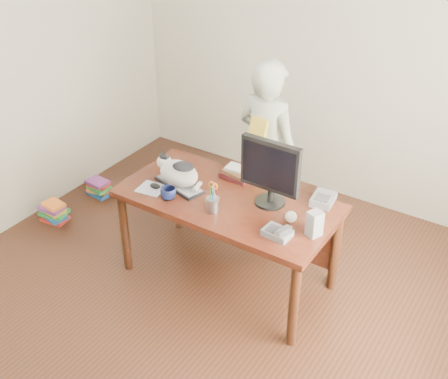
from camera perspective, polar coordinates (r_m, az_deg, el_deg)
room at (r=3.35m, az=-5.13°, el=3.04°), size 4.50×4.50×4.50m
desk at (r=4.22m, az=0.95°, el=-2.07°), size 1.60×0.80×0.75m
keyboard at (r=4.23m, az=-4.55°, el=0.49°), size 0.45×0.26×0.03m
cat at (r=4.18m, az=-4.74°, el=1.83°), size 0.41×0.27×0.23m
monitor at (r=3.88m, az=4.72°, el=2.01°), size 0.45×0.22×0.50m
pen_cup at (r=3.91m, az=-1.14°, el=-1.39°), size 0.11×0.11×0.24m
mousepad at (r=4.22m, az=-7.38°, el=0.11°), size 0.22×0.20×0.00m
mouse at (r=4.22m, az=-7.01°, el=0.36°), size 0.09×0.07×0.04m
coffee_mug at (r=4.07m, az=-5.68°, el=-0.41°), size 0.16×0.16×0.09m
phone at (r=3.71m, az=5.49°, el=-4.36°), size 0.19×0.16×0.08m
speaker at (r=3.71m, az=9.19°, el=-3.44°), size 0.11×0.11×0.18m
baseball at (r=3.84m, az=6.82°, el=-2.77°), size 0.08×0.08×0.08m
book_stack at (r=4.31m, az=1.35°, el=1.69°), size 0.25×0.19×0.09m
calculator at (r=4.08m, az=10.05°, el=-0.97°), size 0.17×0.22×0.06m
person at (r=4.62m, az=4.44°, el=3.85°), size 0.63×0.47×1.58m
held_book at (r=4.37m, az=3.49°, el=5.97°), size 0.16×0.11×0.21m
book_pile_a at (r=5.33m, az=-16.90°, el=-2.20°), size 0.27×0.22×0.18m
book_pile_b at (r=5.62m, az=-12.58°, el=0.20°), size 0.26×0.20×0.15m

